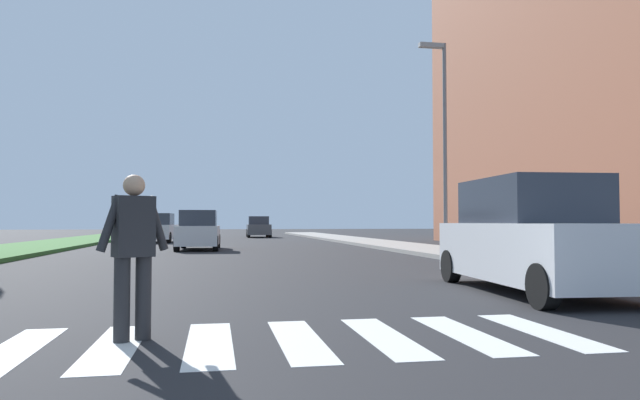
# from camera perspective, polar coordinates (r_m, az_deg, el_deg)

# --- Properties ---
(ground_plane) EXTENTS (140.00, 140.00, 0.00)m
(ground_plane) POSITION_cam_1_polar(r_m,az_deg,el_deg) (29.40, -10.44, -4.51)
(ground_plane) COLOR #262628
(crosswalk) EXTENTS (7.65, 2.20, 0.01)m
(crosswalk) POSITION_cam_1_polar(r_m,az_deg,el_deg) (6.00, -10.86, -13.69)
(crosswalk) COLOR silver
(crosswalk) RESTS_ON ground_plane
(median_strip) EXTENTS (4.01, 64.00, 0.15)m
(median_strip) POSITION_cam_1_polar(r_m,az_deg,el_deg) (28.56, -26.82, -4.22)
(median_strip) COLOR #386B2D
(median_strip) RESTS_ON ground_plane
(sidewalk_right) EXTENTS (3.00, 64.00, 0.15)m
(sidewalk_right) POSITION_cam_1_polar(r_m,az_deg,el_deg) (28.72, 7.13, -4.43)
(sidewalk_right) COLOR #9E9991
(sidewalk_right) RESTS_ON ground_plane
(street_lamp_right) EXTENTS (1.02, 0.24, 7.50)m
(street_lamp_right) POSITION_cam_1_polar(r_m,az_deg,el_deg) (21.29, 11.99, 7.02)
(street_lamp_right) COLOR slate
(street_lamp_right) RESTS_ON sidewalk_right
(pedestrian_performer) EXTENTS (0.70, 0.42, 1.69)m
(pedestrian_performer) POSITION_cam_1_polar(r_m,az_deg,el_deg) (6.19, -17.95, -4.59)
(pedestrian_performer) COLOR #262628
(pedestrian_performer) RESTS_ON ground_plane
(suv_crossing) EXTENTS (2.23, 4.71, 1.97)m
(suv_crossing) POSITION_cam_1_polar(r_m,az_deg,el_deg) (10.63, 20.45, -3.53)
(suv_crossing) COLOR silver
(suv_crossing) RESTS_ON ground_plane
(sedan_midblock) EXTENTS (1.90, 4.27, 1.71)m
(sedan_midblock) POSITION_cam_1_polar(r_m,az_deg,el_deg) (25.70, -11.89, -3.07)
(sedan_midblock) COLOR silver
(sedan_midblock) RESTS_ON ground_plane
(sedan_distant) EXTENTS (2.13, 4.13, 1.72)m
(sedan_distant) POSITION_cam_1_polar(r_m,az_deg,el_deg) (35.59, -15.62, -2.77)
(sedan_distant) COLOR silver
(sedan_distant) RESTS_ON ground_plane
(sedan_far_horizon) EXTENTS (1.96, 4.47, 1.66)m
(sedan_far_horizon) POSITION_cam_1_polar(r_m,az_deg,el_deg) (46.30, -6.09, -2.72)
(sedan_far_horizon) COLOR #474C51
(sedan_far_horizon) RESTS_ON ground_plane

